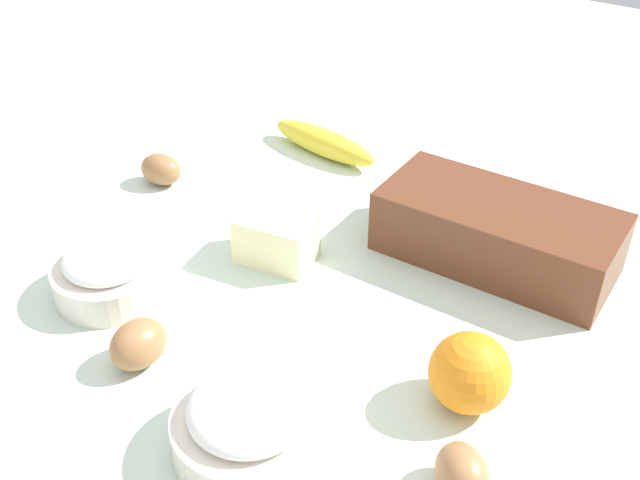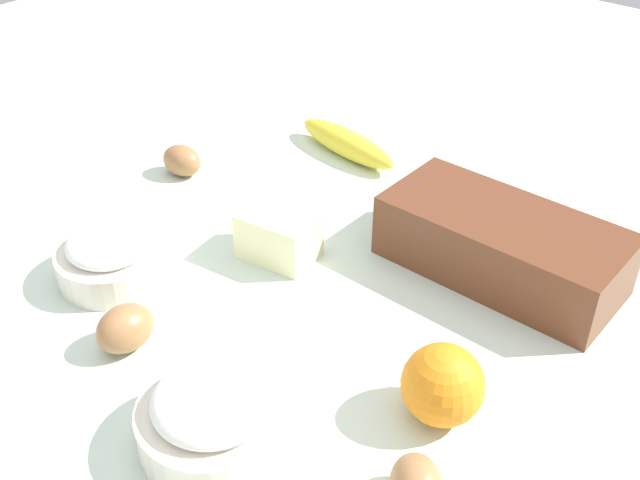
# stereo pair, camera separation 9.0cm
# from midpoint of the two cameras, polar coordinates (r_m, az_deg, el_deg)

# --- Properties ---
(ground_plane) EXTENTS (2.40, 2.40, 0.02)m
(ground_plane) POSITION_cam_midpoint_polar(r_m,az_deg,el_deg) (0.92, 2.77, -2.64)
(ground_plane) COLOR silver
(loaf_pan) EXTENTS (0.28, 0.13, 0.08)m
(loaf_pan) POSITION_cam_midpoint_polar(r_m,az_deg,el_deg) (0.92, 16.20, -0.36)
(loaf_pan) COLOR brown
(loaf_pan) RESTS_ON ground_plane
(flour_bowl) EXTENTS (0.14, 0.14, 0.07)m
(flour_bowl) POSITION_cam_midpoint_polar(r_m,az_deg,el_deg) (0.70, -4.25, -13.16)
(flour_bowl) COLOR silver
(flour_bowl) RESTS_ON ground_plane
(sugar_bowl) EXTENTS (0.13, 0.13, 0.07)m
(sugar_bowl) POSITION_cam_midpoint_polar(r_m,az_deg,el_deg) (0.91, -12.74, -1.32)
(sugar_bowl) COLOR silver
(sugar_bowl) RESTS_ON ground_plane
(banana) EXTENTS (0.19, 0.07, 0.04)m
(banana) POSITION_cam_midpoint_polar(r_m,az_deg,el_deg) (1.15, 4.29, 7.19)
(banana) COLOR yellow
(banana) RESTS_ON ground_plane
(orange_fruit) EXTENTS (0.08, 0.08, 0.08)m
(orange_fruit) POSITION_cam_midpoint_polar(r_m,az_deg,el_deg) (0.73, 12.72, -10.70)
(orange_fruit) COLOR orange
(orange_fruit) RESTS_ON ground_plane
(butter_block) EXTENTS (0.10, 0.08, 0.06)m
(butter_block) POSITION_cam_midpoint_polar(r_m,az_deg,el_deg) (0.92, -0.35, 0.25)
(butter_block) COLOR #F4EDB2
(butter_block) RESTS_ON ground_plane
(egg_near_butter) EXTENTS (0.07, 0.05, 0.04)m
(egg_near_butter) POSITION_cam_midpoint_polar(r_m,az_deg,el_deg) (1.10, -8.04, 5.86)
(egg_near_butter) COLOR #9D6940
(egg_near_butter) RESTS_ON ground_plane
(egg_loose) EXTENTS (0.05, 0.07, 0.05)m
(egg_loose) POSITION_cam_midpoint_polar(r_m,az_deg,el_deg) (0.81, -11.36, -6.64)
(egg_loose) COLOR #A36D42
(egg_loose) RESTS_ON ground_plane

